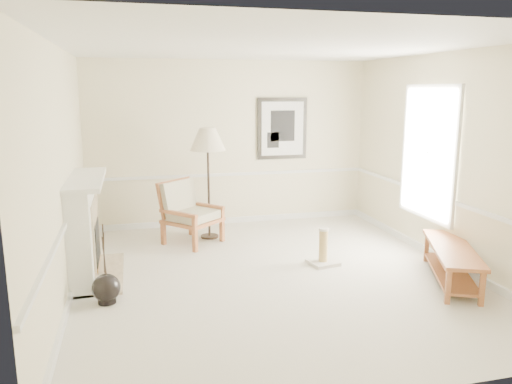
# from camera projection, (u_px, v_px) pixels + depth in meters

# --- Properties ---
(ground) EXTENTS (5.50, 5.50, 0.00)m
(ground) POSITION_uv_depth(u_px,v_px,m) (272.00, 276.00, 6.54)
(ground) COLOR silver
(ground) RESTS_ON ground
(room) EXTENTS (5.04, 5.54, 2.92)m
(room) POSITION_uv_depth(u_px,v_px,m) (282.00, 132.00, 6.26)
(room) COLOR beige
(room) RESTS_ON ground
(fireplace) EXTENTS (0.64, 1.64, 1.31)m
(fireplace) POSITION_uv_depth(u_px,v_px,m) (85.00, 229.00, 6.42)
(fireplace) COLOR white
(fireplace) RESTS_ON ground
(floor_vase) EXTENTS (0.32, 0.32, 0.94)m
(floor_vase) POSITION_uv_depth(u_px,v_px,m) (106.00, 289.00, 5.68)
(floor_vase) COLOR black
(floor_vase) RESTS_ON ground
(armchair) EXTENTS (1.08, 1.08, 0.99)m
(armchair) POSITION_uv_depth(u_px,v_px,m) (187.00, 209.00, 7.89)
(armchair) COLOR #925D2F
(armchair) RESTS_ON ground
(floor_lamp) EXTENTS (0.57, 0.57, 1.80)m
(floor_lamp) POSITION_uv_depth(u_px,v_px,m) (208.00, 142.00, 7.92)
(floor_lamp) COLOR black
(floor_lamp) RESTS_ON ground
(bench) EXTENTS (1.07, 1.65, 0.45)m
(bench) POSITION_uv_depth(u_px,v_px,m) (452.00, 258.00, 6.30)
(bench) COLOR #925D2F
(bench) RESTS_ON ground
(scratching_post) EXTENTS (0.43, 0.43, 0.52)m
(scratching_post) POSITION_uv_depth(u_px,v_px,m) (323.00, 253.00, 6.94)
(scratching_post) COLOR silver
(scratching_post) RESTS_ON ground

